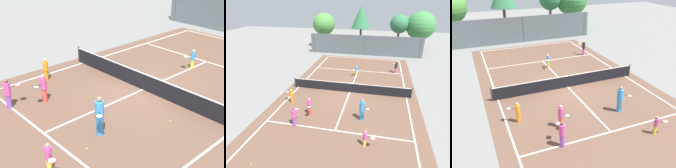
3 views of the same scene
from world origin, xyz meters
The scene contains 23 objects.
ground_plane centered at (0.00, 0.00, 0.00)m, with size 80.00×80.00×0.00m, color slate.
court_surface centered at (0.00, 0.00, 0.00)m, with size 13.00×25.00×0.01m.
tennis_net centered at (0.00, 0.00, 0.51)m, with size 11.90×0.10×1.10m.
perimeter_fence centered at (0.00, 14.00, 1.60)m, with size 18.00×0.12×3.20m.
tree_0 centered at (-1.27, 19.23, 5.49)m, with size 3.49×3.49×7.47m.
tree_1 centered at (5.39, 18.92, 4.45)m, with size 3.18×3.18×6.09m.
tree_2 centered at (-7.98, 18.21, 4.16)m, with size 4.00×4.00×6.18m.
tree_3 centered at (8.92, 19.14, 4.26)m, with size 4.75×4.75×6.65m.
player_0 centered at (4.72, 6.58, 0.81)m, with size 0.55×0.92×1.58m.
player_1 centered at (-0.01, 4.65, 0.67)m, with size 0.52×0.85×1.28m.
player_2 centered at (-2.51, -4.78, 0.78)m, with size 0.57×0.90×1.52m.
player_3 centered at (-3.11, -6.44, 0.82)m, with size 0.34×0.90×1.59m.
player_4 centered at (-4.76, -3.28, 0.71)m, with size 0.86×0.60×1.37m.
player_5 centered at (1.71, -4.63, 0.95)m, with size 0.88×0.82×1.84m.
player_6 centered at (2.25, -7.50, 0.62)m, with size 0.84×0.49×1.19m.
ball_crate centered at (0.82, 0.88, 0.18)m, with size 0.43×0.34×0.43m.
tennis_ball_0 centered at (2.18, -5.70, 0.03)m, with size 0.07×0.07×0.07m, color #CCE533.
tennis_ball_1 centered at (-3.18, 8.50, 0.03)m, with size 0.07×0.07×0.07m, color #CCE533.
tennis_ball_2 centered at (4.56, -6.44, 0.03)m, with size 0.07×0.07×0.07m, color #CCE533.
tennis_ball_3 centered at (-4.00, -10.53, 0.03)m, with size 0.07×0.07×0.07m, color #CCE533.
tennis_ball_4 centered at (1.86, -7.15, 0.03)m, with size 0.07×0.07×0.07m, color #CCE533.
tennis_ball_5 centered at (3.12, -1.57, 0.03)m, with size 0.07×0.07×0.07m, color #CCE533.
tennis_ball_6 centered at (-3.70, -6.35, 0.03)m, with size 0.07×0.07×0.07m, color #CCE533.
Camera 2 is at (2.76, -17.66, 8.91)m, focal length 31.54 mm.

